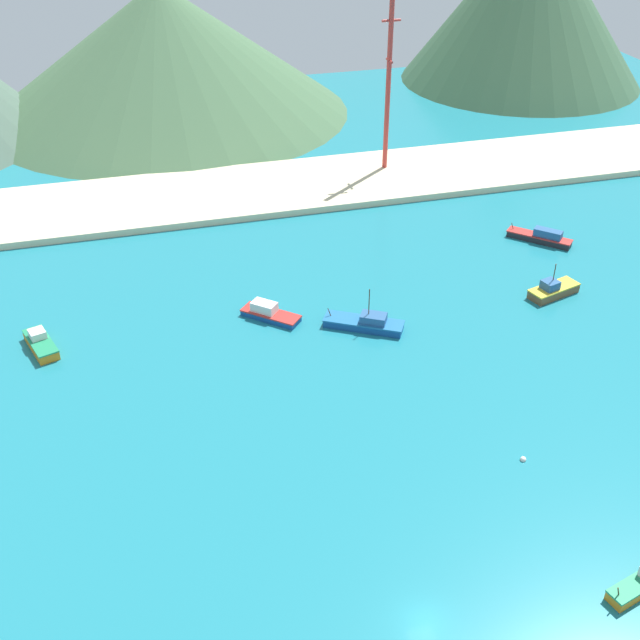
# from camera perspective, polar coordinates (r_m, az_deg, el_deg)

# --- Properties ---
(ground) EXTENTS (260.00, 280.00, 0.50)m
(ground) POSITION_cam_1_polar(r_m,az_deg,el_deg) (94.71, 0.84, -6.85)
(ground) COLOR teal
(fishing_boat_0) EXTENTS (4.97, 8.09, 2.45)m
(fishing_boat_0) POSITION_cam_1_polar(r_m,az_deg,el_deg) (111.08, -19.61, -1.60)
(fishing_boat_0) COLOR orange
(fishing_boat_0) RESTS_ON ground
(fishing_boat_1) EXTENTS (8.23, 7.85, 2.32)m
(fishing_boat_1) POSITION_cam_1_polar(r_m,az_deg,el_deg) (111.26, -3.74, 0.52)
(fishing_boat_1) COLOR #14478C
(fishing_boat_1) RESTS_ON ground
(fishing_boat_4) EXTENTS (8.56, 5.04, 5.38)m
(fishing_boat_4) POSITION_cam_1_polar(r_m,az_deg,el_deg) (121.27, 16.55, 2.11)
(fishing_boat_4) COLOR brown
(fishing_boat_4) RESTS_ON ground
(fishing_boat_5) EXTENTS (9.19, 9.25, 2.43)m
(fishing_boat_5) POSITION_cam_1_polar(r_m,az_deg,el_deg) (136.53, 15.77, 5.82)
(fishing_boat_5) COLOR #232328
(fishing_boat_5) RESTS_ON ground
(fishing_boat_6) EXTENTS (11.14, 8.22, 6.32)m
(fishing_boat_6) POSITION_cam_1_polar(r_m,az_deg,el_deg) (109.04, 3.31, -0.21)
(fishing_boat_6) COLOR #14478C
(fishing_boat_6) RESTS_ON ground
(buoy_1) EXTENTS (0.69, 0.69, 0.69)m
(buoy_1) POSITION_cam_1_polar(r_m,az_deg,el_deg) (91.13, 14.52, -9.76)
(buoy_1) COLOR silver
(buoy_1) RESTS_ON ground
(beach_strip) EXTENTS (247.00, 23.65, 1.20)m
(beach_strip) POSITION_cam_1_polar(r_m,az_deg,el_deg) (149.60, -6.19, 9.21)
(beach_strip) COLOR beige
(beach_strip) RESTS_ON ground
(hill_central) EXTENTS (84.91, 84.91, 29.37)m
(hill_central) POSITION_cam_1_polar(r_m,az_deg,el_deg) (193.22, -11.28, 18.69)
(hill_central) COLOR #476B47
(hill_central) RESTS_ON ground
(radio_tower) EXTENTS (3.53, 2.83, 35.34)m
(radio_tower) POSITION_cam_1_polar(r_m,az_deg,el_deg) (153.61, 4.99, 16.83)
(radio_tower) COLOR #B7332D
(radio_tower) RESTS_ON ground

